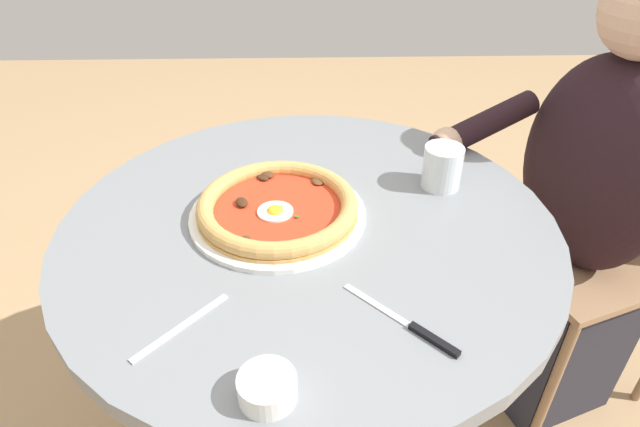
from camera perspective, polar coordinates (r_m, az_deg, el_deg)
dining_table at (r=1.08m, az=-1.06°, el=-9.13°), size 0.89×0.89×0.74m
pizza_on_plate at (r=0.96m, az=-4.47°, el=0.57°), size 0.32×0.32×0.04m
water_glass at (r=1.06m, az=12.91°, el=4.57°), size 0.08×0.08×0.08m
steak_knife at (r=0.77m, az=10.24°, el=-11.97°), size 0.15×0.15×0.01m
ramekin_capers at (r=0.68m, az=-5.56°, el=-17.92°), size 0.07×0.07×0.03m
fork_utensil at (r=0.79m, az=-14.47°, el=-11.61°), size 0.12×0.13×0.00m
diner_person at (r=1.43m, az=25.15°, el=-2.49°), size 0.57×0.43×1.13m
cafe_chair_diner at (r=1.51m, az=29.60°, el=0.10°), size 0.52×0.52×0.92m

